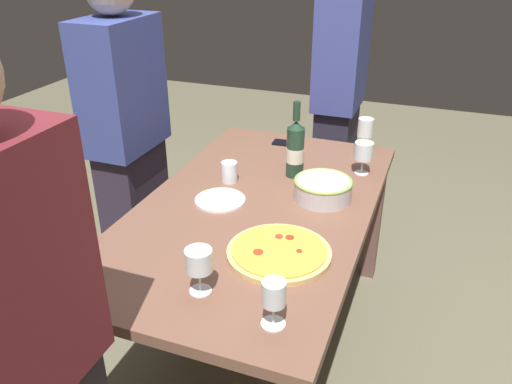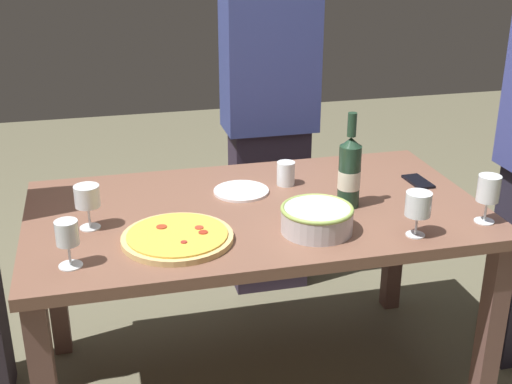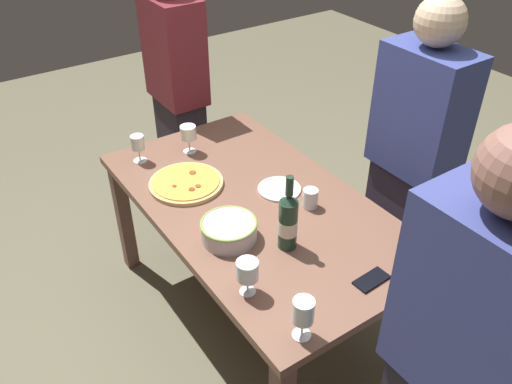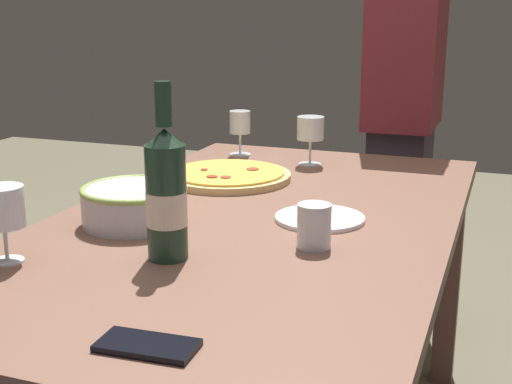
% 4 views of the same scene
% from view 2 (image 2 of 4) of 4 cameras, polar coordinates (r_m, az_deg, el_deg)
% --- Properties ---
extents(ground_plane, '(8.00, 8.00, 0.00)m').
position_cam_2_polar(ground_plane, '(2.80, 0.00, -15.50)').
color(ground_plane, '#68644C').
extents(dining_table, '(1.60, 0.90, 0.75)m').
position_cam_2_polar(dining_table, '(2.45, 0.00, -3.28)').
color(dining_table, brown).
rests_on(dining_table, ground).
extents(pizza, '(0.36, 0.36, 0.03)m').
position_cam_2_polar(pizza, '(2.18, -6.61, -3.79)').
color(pizza, '#DBB570').
rests_on(pizza, dining_table).
extents(serving_bowl, '(0.24, 0.24, 0.09)m').
position_cam_2_polar(serving_bowl, '(2.22, 5.13, -2.18)').
color(serving_bowl, silver).
rests_on(serving_bowl, dining_table).
extents(wine_bottle, '(0.08, 0.08, 0.34)m').
position_cam_2_polar(wine_bottle, '(2.40, 7.85, 1.71)').
color(wine_bottle, '#1F3B28').
rests_on(wine_bottle, dining_table).
extents(wine_glass_near_pizza, '(0.08, 0.08, 0.15)m').
position_cam_2_polar(wine_glass_near_pizza, '(2.28, -13.97, -0.53)').
color(wine_glass_near_pizza, white).
rests_on(wine_glass_near_pizza, dining_table).
extents(wine_glass_by_bottle, '(0.08, 0.08, 0.17)m').
position_cam_2_polar(wine_glass_by_bottle, '(2.38, 18.92, 0.07)').
color(wine_glass_by_bottle, white).
rests_on(wine_glass_by_bottle, dining_table).
extents(wine_glass_far_left, '(0.07, 0.07, 0.15)m').
position_cam_2_polar(wine_glass_far_left, '(2.05, -15.57, -3.48)').
color(wine_glass_far_left, white).
rests_on(wine_glass_far_left, dining_table).
extents(wine_glass_far_right, '(0.08, 0.08, 0.15)m').
position_cam_2_polar(wine_glass_far_right, '(2.22, 13.45, -1.17)').
color(wine_glass_far_right, white).
rests_on(wine_glass_far_right, dining_table).
extents(cup_amber, '(0.07, 0.07, 0.09)m').
position_cam_2_polar(cup_amber, '(2.60, 2.52, 1.57)').
color(cup_amber, white).
rests_on(cup_amber, dining_table).
extents(side_plate, '(0.21, 0.21, 0.01)m').
position_cam_2_polar(side_plate, '(2.54, -1.25, 0.08)').
color(side_plate, white).
rests_on(side_plate, dining_table).
extents(cell_phone, '(0.08, 0.15, 0.01)m').
position_cam_2_polar(cell_phone, '(2.70, 13.45, 0.86)').
color(cell_phone, black).
rests_on(cell_phone, dining_table).
extents(person_guest_right, '(0.41, 0.24, 1.63)m').
position_cam_2_polar(person_guest_right, '(3.13, 1.11, 5.74)').
color(person_guest_right, '#302638').
rests_on(person_guest_right, ground).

